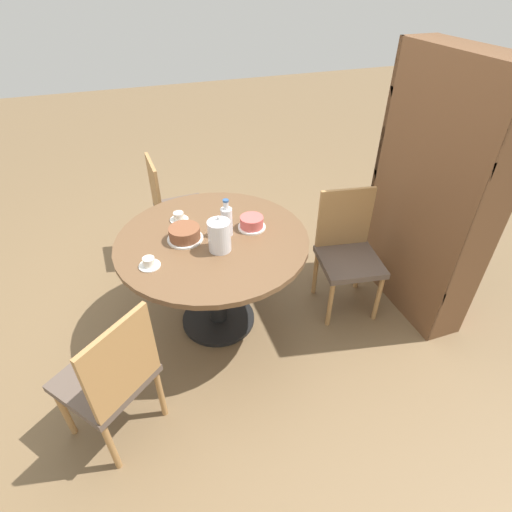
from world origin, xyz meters
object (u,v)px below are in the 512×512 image
object	(u,v)px
cup_b	(179,217)
cup_a	(149,263)
chair_b	(111,377)
chair_c	(348,250)
chair_a	(174,206)
cake_second	(252,223)
bookshelf	(428,195)
coffee_pot	(219,235)
cake_main	(185,234)
water_bottle	(227,221)

from	to	relation	value
cup_b	cup_a	bearing A→B (deg)	-29.46
chair_b	chair_c	distance (m)	1.76
chair_a	cake_second	xyz separation A→B (m)	(0.93, 0.39, 0.30)
bookshelf	cup_b	size ratio (longest dim) A/B	14.26
chair_b	cake_second	size ratio (longest dim) A/B	4.92
coffee_pot	cup_b	distance (m)	0.46
cake_second	cup_a	xyz separation A→B (m)	(0.19, -0.69, -0.02)
cake_second	chair_c	bearing A→B (deg)	79.97
coffee_pot	cake_main	xyz separation A→B (m)	(-0.17, -0.18, -0.06)
bookshelf	cup_a	bearing A→B (deg)	89.05
water_bottle	cup_a	xyz separation A→B (m)	(0.17, -0.51, -0.08)
chair_c	cup_a	xyz separation A→B (m)	(0.07, -1.37, 0.29)
chair_b	coffee_pot	bearing A→B (deg)	176.85
bookshelf	coffee_pot	bearing A→B (deg)	87.63
chair_a	bookshelf	world-z (taller)	bookshelf
chair_b	cup_b	bearing A→B (deg)	-159.27
coffee_pot	water_bottle	distance (m)	0.17
cake_second	cup_a	size ratio (longest dim) A/B	1.46
bookshelf	cup_a	distance (m)	1.87
chair_a	bookshelf	bearing A→B (deg)	-129.33
coffee_pot	cake_main	distance (m)	0.26
chair_a	bookshelf	distance (m)	1.99
coffee_pot	cup_b	world-z (taller)	coffee_pot
cake_second	coffee_pot	bearing A→B (deg)	-57.47
bookshelf	coffee_pot	world-z (taller)	bookshelf
chair_c	cake_main	world-z (taller)	chair_c
bookshelf	coffee_pot	xyz separation A→B (m)	(-0.06, -1.43, -0.04)
chair_b	cup_b	distance (m)	1.13
cup_b	coffee_pot	bearing A→B (deg)	22.95
cake_main	cup_a	world-z (taller)	cake_main
coffee_pot	chair_c	bearing A→B (deg)	92.63
chair_a	cup_b	bearing A→B (deg)	173.22
cup_a	chair_a	bearing A→B (deg)	165.17
chair_a	water_bottle	size ratio (longest dim) A/B	3.57
coffee_pot	water_bottle	bearing A→B (deg)	149.23
bookshelf	cup_a	xyz separation A→B (m)	(-0.03, -1.86, -0.12)
chair_b	chair_a	bearing A→B (deg)	-149.26
chair_b	cup_a	world-z (taller)	chair_b
cup_b	bookshelf	bearing A→B (deg)	73.51
chair_a	chair_c	world-z (taller)	same
chair_b	cake_main	xyz separation A→B (m)	(-0.70, 0.54, 0.31)
coffee_pot	cup_b	xyz separation A→B (m)	(-0.42, -0.18, -0.08)
cake_second	cup_b	bearing A→B (deg)	-120.12
coffee_pot	chair_a	bearing A→B (deg)	-173.12
chair_c	cup_b	size ratio (longest dim) A/B	7.19
water_bottle	cup_b	distance (m)	0.39
chair_b	water_bottle	size ratio (longest dim) A/B	3.57
chair_a	cup_a	distance (m)	1.20
bookshelf	cake_second	bearing A→B (deg)	79.20
cake_second	chair_a	bearing A→B (deg)	-157.19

